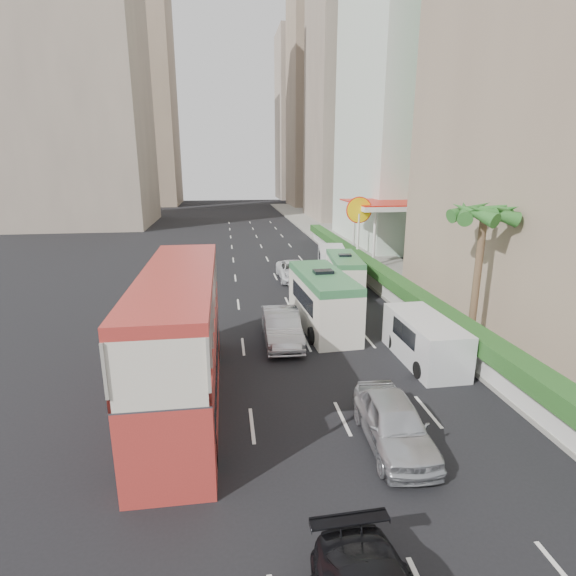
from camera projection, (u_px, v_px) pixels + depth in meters
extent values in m
plane|color=black|center=(339.00, 390.00, 17.85)|extent=(200.00, 200.00, 0.00)
cube|color=#BC332C|center=(181.00, 339.00, 16.37)|extent=(2.50, 11.00, 5.06)
imported|color=#B3B5BA|center=(282.00, 342.00, 22.72)|extent=(1.83, 5.02, 1.65)
imported|color=#B3B5BA|center=(392.00, 444.00, 14.43)|extent=(2.05, 4.67, 1.57)
imported|color=silver|center=(294.00, 280.00, 35.02)|extent=(2.36, 5.11, 1.42)
cube|color=silver|center=(323.00, 300.00, 24.44)|extent=(2.73, 7.02, 3.05)
cube|color=silver|center=(344.00, 274.00, 31.44)|extent=(2.48, 5.89, 2.54)
cube|color=silver|center=(424.00, 340.00, 20.31)|extent=(2.11, 5.10, 2.03)
cube|color=silver|center=(332.00, 261.00, 36.88)|extent=(2.89, 5.45, 2.07)
cube|color=#99968C|center=(366.00, 257.00, 42.90)|extent=(6.00, 120.00, 0.18)
cube|color=silver|center=(376.00, 281.00, 31.87)|extent=(0.30, 44.00, 1.00)
cube|color=#2D6626|center=(376.00, 269.00, 31.64)|extent=(1.10, 44.00, 0.70)
cylinder|color=brown|center=(477.00, 277.00, 21.82)|extent=(0.36, 0.36, 6.40)
cube|color=silver|center=(385.00, 233.00, 40.42)|extent=(6.50, 8.00, 5.50)
cube|color=tan|center=(364.00, 54.00, 68.98)|extent=(16.00, 16.00, 50.00)
cube|color=tan|center=(324.00, 97.00, 92.55)|extent=(14.00, 14.00, 44.00)
cube|color=tan|center=(305.00, 118.00, 114.08)|extent=(14.00, 14.00, 40.00)
cube|color=tan|center=(69.00, 31.00, 60.20)|extent=(18.00, 18.00, 52.00)
cube|color=tan|center=(135.00, 94.00, 94.67)|extent=(16.00, 16.00, 46.00)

